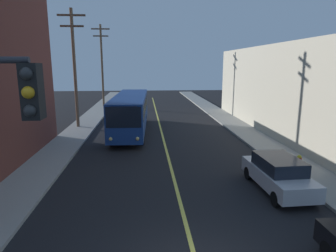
{
  "coord_description": "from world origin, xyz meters",
  "views": [
    {
      "loc": [
        -1.46,
        -7.01,
        5.77
      ],
      "look_at": [
        0.0,
        10.96,
        2.0
      ],
      "focal_mm": 31.49,
      "sensor_mm": 36.0,
      "label": 1
    }
  ],
  "objects_px": {
    "parked_car_silver": "(278,173)",
    "utility_pole_far": "(102,62)",
    "utility_pole_mid": "(74,64)",
    "fire_hydrant": "(299,162)",
    "city_bus": "(131,111)"
  },
  "relations": [
    {
      "from": "parked_car_silver",
      "to": "utility_pole_far",
      "type": "bearing_deg",
      "value": 112.17
    },
    {
      "from": "parked_car_silver",
      "to": "utility_pole_far",
      "type": "relative_size",
      "value": 0.41
    },
    {
      "from": "parked_car_silver",
      "to": "utility_pole_mid",
      "type": "distance_m",
      "value": 19.92
    },
    {
      "from": "utility_pole_far",
      "to": "fire_hydrant",
      "type": "distance_m",
      "value": 30.57
    },
    {
      "from": "city_bus",
      "to": "parked_car_silver",
      "type": "height_order",
      "value": "city_bus"
    },
    {
      "from": "fire_hydrant",
      "to": "parked_car_silver",
      "type": "bearing_deg",
      "value": -135.32
    },
    {
      "from": "parked_car_silver",
      "to": "utility_pole_mid",
      "type": "relative_size",
      "value": 0.43
    },
    {
      "from": "utility_pole_far",
      "to": "fire_hydrant",
      "type": "xyz_separation_m",
      "value": [
        13.93,
        -26.65,
        -5.5
      ]
    },
    {
      "from": "city_bus",
      "to": "utility_pole_mid",
      "type": "bearing_deg",
      "value": 157.77
    },
    {
      "from": "parked_car_silver",
      "to": "utility_pole_mid",
      "type": "height_order",
      "value": "utility_pole_mid"
    },
    {
      "from": "utility_pole_mid",
      "to": "fire_hydrant",
      "type": "bearing_deg",
      "value": -41.33
    },
    {
      "from": "parked_car_silver",
      "to": "city_bus",
      "type": "bearing_deg",
      "value": 119.61
    },
    {
      "from": "utility_pole_far",
      "to": "fire_hydrant",
      "type": "relative_size",
      "value": 12.89
    },
    {
      "from": "city_bus",
      "to": "utility_pole_far",
      "type": "relative_size",
      "value": 1.13
    },
    {
      "from": "utility_pole_far",
      "to": "fire_hydrant",
      "type": "bearing_deg",
      "value": -62.41
    }
  ]
}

